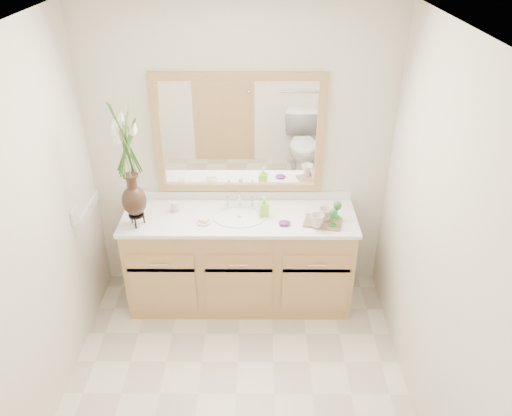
{
  "coord_description": "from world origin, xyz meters",
  "views": [
    {
      "loc": [
        0.15,
        -2.32,
        2.88
      ],
      "look_at": [
        0.13,
        0.65,
        1.12
      ],
      "focal_mm": 35.0,
      "sensor_mm": 36.0,
      "label": 1
    }
  ],
  "objects_px": {
    "flower_vase": "(127,153)",
    "tray": "(323,222)",
    "soap_bottle": "(264,207)",
    "tumbler": "(175,207)"
  },
  "relations": [
    {
      "from": "tumbler",
      "to": "soap_bottle",
      "type": "bearing_deg",
      "value": -4.69
    },
    {
      "from": "flower_vase",
      "to": "tray",
      "type": "distance_m",
      "value": 1.54
    },
    {
      "from": "tumbler",
      "to": "tray",
      "type": "height_order",
      "value": "tumbler"
    },
    {
      "from": "tumbler",
      "to": "soap_bottle",
      "type": "relative_size",
      "value": 0.55
    },
    {
      "from": "tray",
      "to": "flower_vase",
      "type": "bearing_deg",
      "value": -164.79
    },
    {
      "from": "soap_bottle",
      "to": "tumbler",
      "type": "bearing_deg",
      "value": 166.54
    },
    {
      "from": "flower_vase",
      "to": "tumbler",
      "type": "relative_size",
      "value": 10.76
    },
    {
      "from": "flower_vase",
      "to": "soap_bottle",
      "type": "distance_m",
      "value": 1.11
    },
    {
      "from": "soap_bottle",
      "to": "tray",
      "type": "relative_size",
      "value": 0.52
    },
    {
      "from": "tumbler",
      "to": "soap_bottle",
      "type": "xyz_separation_m",
      "value": [
        0.71,
        -0.06,
        0.03
      ]
    }
  ]
}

